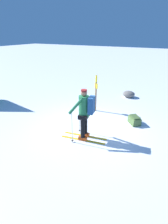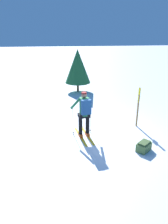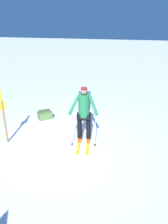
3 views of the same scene
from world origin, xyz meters
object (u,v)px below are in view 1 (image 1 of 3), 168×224
at_px(rock_boulder, 129,94).
at_px(skier, 85,111).
at_px(trail_marker, 96,90).
at_px(dropped_backpack, 134,120).

bearing_deg(rock_boulder, skier, -92.15).
relative_size(trail_marker, rock_boulder, 2.53).
bearing_deg(rock_boulder, dropped_backpack, -70.49).
xyz_separation_m(skier, trail_marker, (-0.70, 2.37, -0.04)).
relative_size(skier, rock_boulder, 2.66).
distance_m(trail_marker, rock_boulder, 2.92).
relative_size(skier, dropped_backpack, 2.89).
distance_m(skier, rock_boulder, 5.09).
relative_size(dropped_backpack, rock_boulder, 0.92).
xyz_separation_m(dropped_backpack, rock_boulder, (-1.09, 3.09, 0.02)).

